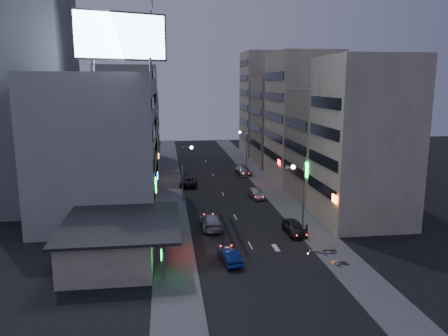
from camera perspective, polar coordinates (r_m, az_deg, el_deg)
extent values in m
plane|color=black|center=(43.17, 4.50, -11.96)|extent=(180.00, 180.00, 0.00)
cube|color=#4C4C4F|center=(70.83, -7.00, -2.73)|extent=(4.00, 120.00, 0.12)
cube|color=#4C4C4F|center=(72.74, 5.71, -2.34)|extent=(4.00, 120.00, 0.12)
cube|color=beige|center=(43.83, -14.50, -9.40)|extent=(8.00, 12.00, 3.60)
cube|color=black|center=(43.08, -13.29, -6.95)|extent=(11.00, 13.00, 0.25)
cube|color=black|center=(43.06, -7.77, -7.67)|extent=(0.12, 4.00, 0.90)
cube|color=#FF1E14|center=(43.06, -7.66, -7.67)|extent=(0.04, 3.70, 0.70)
cube|color=#A5A6A1|center=(59.92, -15.71, 3.12)|extent=(14.00, 24.00, 18.00)
cube|color=slate|center=(64.21, -23.83, 10.27)|extent=(10.00, 14.00, 34.00)
cube|color=beige|center=(55.08, 17.77, 3.39)|extent=(10.00, 11.00, 20.00)
cube|color=gray|center=(66.00, 13.81, 3.03)|extent=(11.00, 12.00, 16.00)
cube|color=beige|center=(77.70, 10.07, 6.58)|extent=(10.00, 14.00, 22.00)
cube|color=#A5A6A1|center=(84.37, -12.43, 6.15)|extent=(11.00, 10.00, 20.00)
cube|color=slate|center=(97.54, -12.06, 5.32)|extent=(12.00, 10.00, 15.00)
cube|color=gray|center=(92.35, 7.50, 6.10)|extent=(11.00, 12.00, 18.00)
cube|color=beige|center=(105.81, 5.82, 8.38)|extent=(12.00, 12.00, 24.00)
cylinder|color=#595B60|center=(49.40, -16.74, 12.81)|extent=(0.30, 0.30, 1.50)
cylinder|color=#595B60|center=(48.86, -9.60, 13.14)|extent=(0.30, 0.30, 1.50)
cube|color=black|center=(49.24, -13.35, 16.42)|extent=(9.52, 3.75, 5.00)
cube|color=#BFDFFF|center=(49.03, -13.28, 16.45)|extent=(9.04, 3.34, 4.60)
cylinder|color=#595B60|center=(48.90, 10.35, -4.22)|extent=(0.16, 0.16, 8.00)
cylinder|color=#595B60|center=(47.82, 9.71, 0.26)|extent=(1.40, 0.10, 0.10)
sphere|color=#FFD88C|center=(47.66, 9.02, 0.12)|extent=(0.44, 0.44, 0.44)
cylinder|color=#595B60|center=(62.17, -5.42, -0.81)|extent=(0.16, 0.16, 8.00)
cylinder|color=#595B60|center=(61.51, -4.83, 2.77)|extent=(1.40, 0.10, 0.10)
sphere|color=#FFD88C|center=(61.56, -4.27, 2.69)|extent=(0.44, 0.44, 0.44)
cylinder|color=#595B60|center=(81.20, 2.97, 2.03)|extent=(0.16, 0.16, 8.00)
cylinder|color=#595B60|center=(80.56, 2.51, 4.76)|extent=(1.40, 0.10, 0.10)
sphere|color=#FFD88C|center=(80.46, 2.09, 4.69)|extent=(0.44, 0.44, 0.44)
imported|color=#2B2B30|center=(50.43, 9.15, -7.65)|extent=(2.02, 4.74, 1.60)
imported|color=#A7ABAF|center=(65.07, 4.16, -3.32)|extent=(2.07, 4.52, 1.44)
imported|color=#2A292E|center=(72.96, -4.67, -1.68)|extent=(3.18, 5.98, 1.60)
imported|color=gray|center=(81.16, 2.53, -0.35)|extent=(2.70, 5.68, 1.60)
imported|color=navy|center=(42.21, 0.72, -11.48)|extent=(1.95, 4.24, 1.35)
imported|color=#AEB0B7|center=(51.74, -1.72, -7.00)|extent=(2.40, 5.68, 1.64)
imported|color=black|center=(48.68, 10.68, -8.19)|extent=(0.73, 0.63, 1.69)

